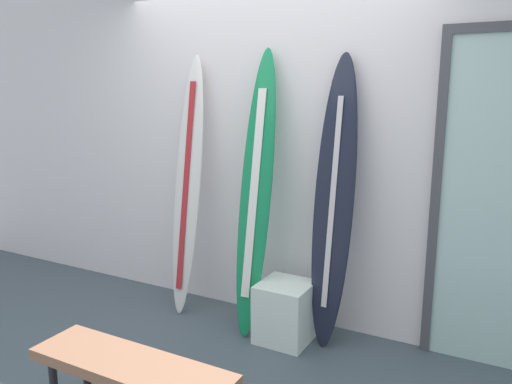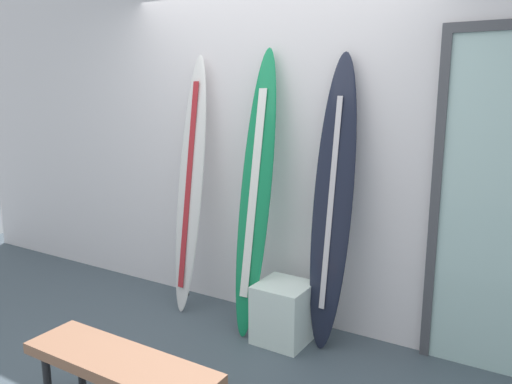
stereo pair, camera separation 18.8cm
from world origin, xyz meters
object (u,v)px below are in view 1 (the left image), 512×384
at_px(surfboard_emerald, 256,195).
at_px(bench, 131,371).
at_px(surfboard_charcoal, 334,203).
at_px(display_block_left, 285,312).
at_px(surfboard_ivory, 188,188).

height_order(surfboard_emerald, bench, surfboard_emerald).
bearing_deg(surfboard_charcoal, display_block_left, -151.33).
bearing_deg(display_block_left, bench, -100.91).
xyz_separation_m(surfboard_emerald, surfboard_charcoal, (0.57, 0.07, -0.01)).
xyz_separation_m(surfboard_emerald, display_block_left, (0.29, -0.08, -0.82)).
bearing_deg(bench, surfboard_ivory, 114.90).
distance_m(surfboard_ivory, surfboard_charcoal, 1.21).
xyz_separation_m(surfboard_emerald, bench, (0.03, -1.40, -0.65)).
relative_size(surfboard_emerald, surfboard_charcoal, 1.02).
height_order(surfboard_emerald, display_block_left, surfboard_emerald).
relative_size(surfboard_ivory, display_block_left, 4.78).
relative_size(display_block_left, bench, 0.38).
bearing_deg(bench, display_block_left, 79.09).
relative_size(surfboard_charcoal, bench, 1.81).
bearing_deg(display_block_left, surfboard_ivory, 171.79).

